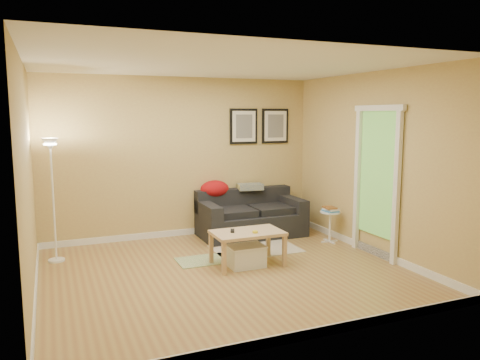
{
  "coord_description": "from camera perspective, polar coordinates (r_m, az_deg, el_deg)",
  "views": [
    {
      "loc": [
        -2.04,
        -5.42,
        2.01
      ],
      "look_at": [
        0.55,
        0.85,
        1.05
      ],
      "focal_mm": 35.05,
      "sensor_mm": 36.0,
      "label": 1
    }
  ],
  "objects": [
    {
      "name": "coffee_table",
      "position": [
        6.31,
        0.91,
        -8.31
      ],
      "size": [
        0.96,
        0.62,
        0.46
      ],
      "primitive_type": null,
      "rotation": [
        0.0,
        0.0,
        -0.05
      ],
      "color": "tan",
      "rests_on": "ground"
    },
    {
      "name": "area_rug",
      "position": [
        7.09,
        1.92,
        -8.37
      ],
      "size": [
        1.25,
        0.85,
        0.01
      ],
      "primitive_type": "cube",
      "color": "beige",
      "rests_on": "ground"
    },
    {
      "name": "framed_print_left",
      "position": [
        8.03,
        0.44,
        6.55
      ],
      "size": [
        0.5,
        0.04,
        0.6
      ],
      "primitive_type": null,
      "color": "black",
      "rests_on": "wall_back"
    },
    {
      "name": "doorway",
      "position": [
        6.83,
        16.2,
        -0.55
      ],
      "size": [
        0.12,
        1.01,
        2.13
      ],
      "primitive_type": null,
      "color": "white",
      "rests_on": "ground"
    },
    {
      "name": "green_runner",
      "position": [
        6.57,
        -4.55,
        -9.74
      ],
      "size": [
        0.7,
        0.5,
        0.01
      ],
      "primitive_type": "cube",
      "color": "#668C4C",
      "rests_on": "ground"
    },
    {
      "name": "wall_front",
      "position": [
        4.04,
        8.22,
        -2.11
      ],
      "size": [
        4.5,
        0.0,
        4.5
      ],
      "primitive_type": "plane",
      "rotation": [
        -1.57,
        0.0,
        0.0
      ],
      "color": "tan",
      "rests_on": "ground"
    },
    {
      "name": "baseboard_front",
      "position": [
        4.44,
        7.81,
        -18.17
      ],
      "size": [
        4.5,
        0.02,
        0.1
      ],
      "primitive_type": "cube",
      "color": "white",
      "rests_on": "ground"
    },
    {
      "name": "plaid_throw",
      "position": [
        7.97,
        1.23,
        -0.83
      ],
      "size": [
        0.45,
        0.32,
        0.1
      ],
      "primitive_type": null,
      "rotation": [
        0.0,
        0.0,
        -0.14
      ],
      "color": "tan",
      "rests_on": "sofa"
    },
    {
      "name": "ceiling",
      "position": [
        5.82,
        -1.87,
        13.88
      ],
      "size": [
        4.5,
        4.5,
        0.0
      ],
      "primitive_type": "plane",
      "rotation": [
        3.14,
        0.0,
        0.0
      ],
      "color": "white",
      "rests_on": "wall_back"
    },
    {
      "name": "wall_right",
      "position": [
        6.95,
        15.85,
        1.88
      ],
      "size": [
        0.0,
        4.0,
        4.0
      ],
      "primitive_type": "plane",
      "rotation": [
        1.57,
        0.0,
        -1.57
      ],
      "color": "tan",
      "rests_on": "ground"
    },
    {
      "name": "storage_bin",
      "position": [
        6.27,
        0.75,
        -9.22
      ],
      "size": [
        0.48,
        0.35,
        0.29
      ],
      "primitive_type": null,
      "color": "white",
      "rests_on": "ground"
    },
    {
      "name": "tape_roll",
      "position": [
        6.16,
        1.85,
        -6.33
      ],
      "size": [
        0.07,
        0.07,
        0.03
      ],
      "primitive_type": "cylinder",
      "color": "yellow",
      "rests_on": "coffee_table"
    },
    {
      "name": "floor",
      "position": [
        6.13,
        -1.76,
        -11.09
      ],
      "size": [
        4.5,
        4.5,
        0.0
      ],
      "primitive_type": "plane",
      "color": "#A28345",
      "rests_on": "ground"
    },
    {
      "name": "baseboard_back",
      "position": [
        7.93,
        -6.87,
        -6.32
      ],
      "size": [
        4.5,
        0.02,
        0.1
      ],
      "primitive_type": "cube",
      "color": "white",
      "rests_on": "ground"
    },
    {
      "name": "baseboard_right",
      "position": [
        7.18,
        15.4,
        -8.09
      ],
      "size": [
        0.02,
        4.0,
        0.1
      ],
      "primitive_type": "cube",
      "color": "white",
      "rests_on": "ground"
    },
    {
      "name": "baseboard_left",
      "position": [
        5.77,
        -23.62,
        -12.5
      ],
      "size": [
        0.02,
        4.0,
        0.1
      ],
      "primitive_type": "cube",
      "color": "white",
      "rests_on": "ground"
    },
    {
      "name": "book_stack",
      "position": [
        7.49,
        10.93,
        -3.5
      ],
      "size": [
        0.21,
        0.26,
        0.08
      ],
      "primitive_type": null,
      "rotation": [
        0.0,
        0.0,
        0.11
      ],
      "color": "teal",
      "rests_on": "side_table"
    },
    {
      "name": "floor_lamp",
      "position": [
        6.82,
        -21.76,
        -2.7
      ],
      "size": [
        0.22,
        0.22,
        1.7
      ],
      "primitive_type": null,
      "color": "white",
      "rests_on": "ground"
    },
    {
      "name": "side_table",
      "position": [
        7.55,
        10.88,
        -5.62
      ],
      "size": [
        0.32,
        0.32,
        0.49
      ],
      "primitive_type": null,
      "color": "white",
      "rests_on": "ground"
    },
    {
      "name": "remote_control",
      "position": [
        6.24,
        -0.93,
        -6.19
      ],
      "size": [
        0.11,
        0.17,
        0.02
      ],
      "primitive_type": "cube",
      "rotation": [
        0.0,
        0.0,
        -0.37
      ],
      "color": "black",
      "rests_on": "coffee_table"
    },
    {
      "name": "framed_print_right",
      "position": [
        8.28,
        4.3,
        6.57
      ],
      "size": [
        0.5,
        0.04,
        0.6
      ],
      "primitive_type": null,
      "color": "black",
      "rests_on": "wall_back"
    },
    {
      "name": "wall_left",
      "position": [
        5.47,
        -24.45,
        -0.11
      ],
      "size": [
        0.0,
        4.0,
        4.0
      ],
      "primitive_type": "plane",
      "rotation": [
        1.57,
        0.0,
        1.57
      ],
      "color": "tan",
      "rests_on": "ground"
    },
    {
      "name": "wall_back",
      "position": [
        7.73,
        -7.05,
        2.72
      ],
      "size": [
        4.5,
        0.0,
        4.5
      ],
      "primitive_type": "plane",
      "rotation": [
        1.57,
        0.0,
        0.0
      ],
      "color": "tan",
      "rests_on": "ground"
    },
    {
      "name": "sofa",
      "position": [
        7.77,
        1.38,
        -4.1
      ],
      "size": [
        1.7,
        0.9,
        0.75
      ],
      "primitive_type": null,
      "color": "black",
      "rests_on": "ground"
    },
    {
      "name": "red_throw",
      "position": [
        7.82,
        -3.1,
        -1.08
      ],
      "size": [
        0.48,
        0.36,
        0.28
      ],
      "primitive_type": null,
      "color": "#B71017",
      "rests_on": "sofa"
    }
  ]
}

